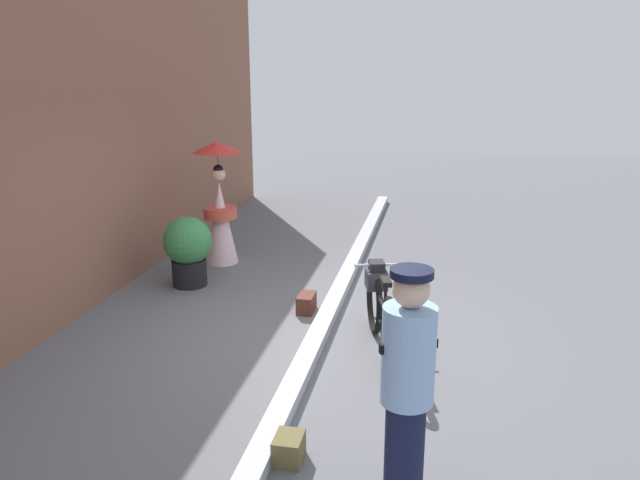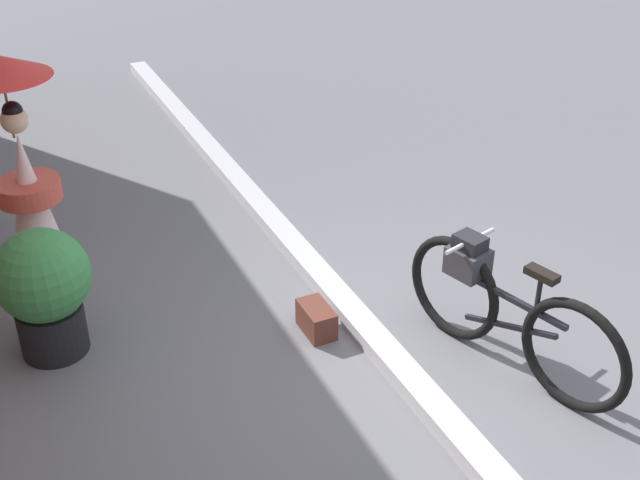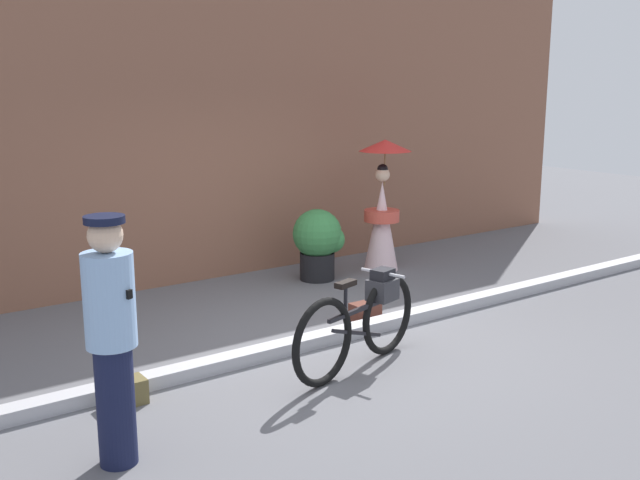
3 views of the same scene
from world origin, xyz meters
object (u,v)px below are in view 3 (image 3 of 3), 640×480
person_officer (111,335)px  potted_plant_by_door (319,241)px  backpack_on_pavement (129,391)px  backpack_spare (365,312)px  person_with_parasol (382,208)px  bicycle_near_officer (361,320)px

person_officer → potted_plant_by_door: 5.05m
backpack_on_pavement → person_officer: bearing=-115.5°
backpack_on_pavement → backpack_spare: backpack_spare is taller
person_with_parasol → backpack_on_pavement: (-4.55, -2.18, -0.77)m
person_officer → backpack_on_pavement: (0.42, 0.88, -0.82)m
person_officer → person_with_parasol: size_ratio=0.96×
potted_plant_by_door → backpack_spare: (-0.62, -1.75, -0.41)m
potted_plant_by_door → backpack_on_pavement: potted_plant_by_door is taller
bicycle_near_officer → potted_plant_by_door: bearing=61.6°
person_with_parasol → backpack_on_pavement: size_ratio=6.87×
person_with_parasol → backpack_on_pavement: bearing=-154.4°
backpack_on_pavement → backpack_spare: (2.90, 0.51, 0.01)m
potted_plant_by_door → backpack_spare: 1.90m
person_officer → person_with_parasol: person_with_parasol is taller
person_officer → backpack_spare: (3.32, 1.38, -0.82)m
bicycle_near_officer → person_officer: person_officer is taller
bicycle_near_officer → backpack_on_pavement: bearing=167.0°
person_with_parasol → backpack_spare: 2.47m
potted_plant_by_door → person_officer: bearing=-141.5°
backpack_spare → potted_plant_by_door: bearing=70.5°
backpack_on_pavement → bicycle_near_officer: bearing=-13.0°
bicycle_near_officer → person_officer: size_ratio=1.00×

